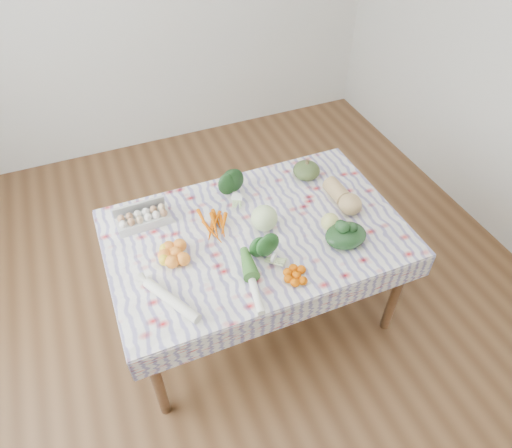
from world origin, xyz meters
The scene contains 16 objects.
ground centered at (0.00, 0.00, 0.00)m, with size 4.50×4.50×0.00m, color #55351D.
dining_table centered at (0.00, 0.00, 0.68)m, with size 1.60×1.00×0.75m.
tablecloth centered at (0.00, 0.00, 0.76)m, with size 1.66×1.06×0.01m, color silver.
egg_carton centered at (-0.57, 0.29, 0.80)m, with size 0.30×0.12×0.08m, color #B9B8B3.
carrot_bunch centered at (-0.22, 0.11, 0.78)m, with size 0.22×0.20×0.04m, color #DB5D03.
kale_bunch centered at (0.01, 0.32, 0.84)m, with size 0.17×0.15×0.15m, color #143313.
kabocha_squash centered at (0.48, 0.33, 0.82)m, with size 0.17×0.17×0.11m, color #44572A.
cabbage centered at (0.05, 0.01, 0.84)m, with size 0.15×0.15×0.15m, color #BFD88F.
butternut_squash centered at (0.56, 0.02, 0.83)m, with size 0.13×0.29×0.13m, color tan.
orange_cluster centered at (-0.47, -0.02, 0.80)m, with size 0.23×0.23×0.08m, color orange.
broccoli centered at (-0.03, -0.21, 0.81)m, with size 0.14×0.14×0.10m, color #1B4B1A.
mandarin_cluster centered at (0.06, -0.39, 0.79)m, with size 0.16×0.16×0.05m, color #D95800.
grapefruit centered at (0.39, -0.14, 0.81)m, with size 0.10×0.10×0.10m, color #D4D371.
spinach_bag centered at (0.42, -0.26, 0.81)m, with size 0.23×0.19×0.10m, color black.
daikon centered at (-0.57, -0.30, 0.79)m, with size 0.05×0.05×0.37m, color silver.
leek centered at (-0.16, -0.34, 0.78)m, with size 0.04×0.04×0.39m, color white.
Camera 1 is at (-0.69, -1.67, 2.60)m, focal length 32.00 mm.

